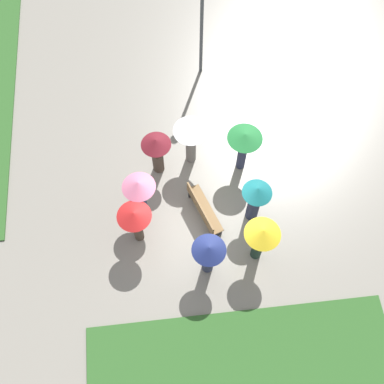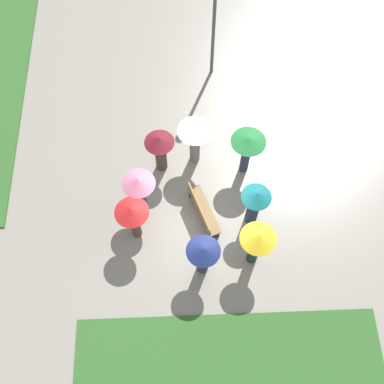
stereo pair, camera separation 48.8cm
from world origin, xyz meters
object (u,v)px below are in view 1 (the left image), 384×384
(crowd_person_yellow, at_px, (261,237))
(crowd_person_pink, at_px, (139,190))
(park_bench, at_px, (203,210))
(crowd_person_green, at_px, (244,142))
(crowd_person_maroon, at_px, (157,149))
(crowd_person_white, at_px, (191,137))
(crowd_person_teal, at_px, (256,198))
(crowd_person_red, at_px, (135,220))
(lamp_post, at_px, (202,16))
(crowd_person_navy, at_px, (209,254))

(crowd_person_yellow, height_order, crowd_person_pink, crowd_person_yellow)
(park_bench, distance_m, crowd_person_green, 2.50)
(crowd_person_maroon, bearing_deg, crowd_person_yellow, -16.97)
(crowd_person_white, bearing_deg, crowd_person_teal, 29.12)
(crowd_person_red, distance_m, crowd_person_pink, 0.94)
(park_bench, relative_size, crowd_person_maroon, 1.02)
(park_bench, distance_m, crowd_person_teal, 1.77)
(crowd_person_maroon, bearing_deg, crowd_person_pink, -78.09)
(park_bench, relative_size, crowd_person_green, 0.95)
(lamp_post, bearing_deg, crowd_person_green, -168.73)
(crowd_person_green, relative_size, crowd_person_red, 1.03)
(crowd_person_navy, bearing_deg, crowd_person_maroon, 12.53)
(crowd_person_teal, height_order, crowd_person_pink, crowd_person_pink)
(crowd_person_maroon, distance_m, crowd_person_pink, 1.66)
(lamp_post, xyz_separation_m, crowd_person_yellow, (-7.52, -0.84, -1.23))
(crowd_person_white, bearing_deg, park_bench, -3.18)
(park_bench, height_order, crowd_person_maroon, crowd_person_maroon)
(crowd_person_maroon, height_order, crowd_person_teal, crowd_person_teal)
(crowd_person_red, relative_size, crowd_person_white, 0.99)
(park_bench, height_order, crowd_person_navy, crowd_person_navy)
(lamp_post, height_order, crowd_person_maroon, lamp_post)
(crowd_person_green, relative_size, crowd_person_navy, 1.08)
(crowd_person_teal, relative_size, crowd_person_red, 1.02)
(lamp_post, relative_size, crowd_person_red, 2.24)
(crowd_person_green, distance_m, crowd_person_teal, 1.89)
(crowd_person_pink, bearing_deg, crowd_person_white, -155.12)
(lamp_post, xyz_separation_m, crowd_person_red, (-6.53, 2.74, -1.33))
(crowd_person_maroon, distance_m, crowd_person_teal, 3.53)
(crowd_person_navy, distance_m, crowd_person_yellow, 1.59)
(crowd_person_green, distance_m, crowd_person_red, 4.23)
(crowd_person_pink, bearing_deg, crowd_person_yellow, 129.85)
(park_bench, height_order, crowd_person_pink, crowd_person_pink)
(crowd_person_maroon, bearing_deg, crowd_person_teal, -1.97)
(crowd_person_maroon, height_order, crowd_person_pink, crowd_person_pink)
(park_bench, bearing_deg, crowd_person_white, -15.77)
(park_bench, xyz_separation_m, crowd_person_teal, (-0.15, -1.57, 0.79))
(crowd_person_red, bearing_deg, crowd_person_maroon, 126.69)
(crowd_person_navy, bearing_deg, park_bench, -7.95)
(crowd_person_maroon, relative_size, crowd_person_white, 0.95)
(crowd_person_red, xyz_separation_m, crowd_person_white, (2.71, -1.95, -0.03))
(crowd_person_teal, height_order, crowd_person_red, crowd_person_teal)
(park_bench, xyz_separation_m, crowd_person_maroon, (1.93, 1.28, 0.78))
(crowd_person_navy, xyz_separation_m, crowd_person_pink, (2.16, 1.83, 0.24))
(crowd_person_red, bearing_deg, crowd_person_white, 109.48)
(park_bench, relative_size, crowd_person_navy, 1.03)
(crowd_person_green, relative_size, crowd_person_white, 1.02)
(crowd_person_yellow, bearing_deg, crowd_person_maroon, -9.52)
(park_bench, relative_size, crowd_person_white, 0.97)
(park_bench, relative_size, crowd_person_red, 0.98)
(lamp_post, distance_m, crowd_person_teal, 6.41)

